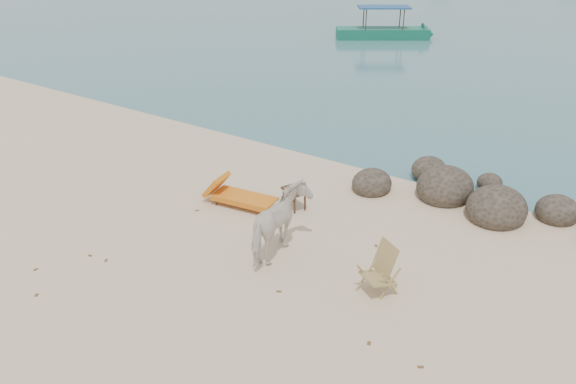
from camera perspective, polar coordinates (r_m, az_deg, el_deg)
name	(u,v)px	position (r m, az deg, el deg)	size (l,w,h in m)	color
boulders	(472,198)	(14.57, 18.21, -0.55)	(6.36, 2.82, 1.06)	#2A251C
cow	(280,226)	(11.58, -0.81, -3.44)	(0.80, 1.75, 1.48)	silver
side_table	(294,200)	(13.66, 0.63, -0.81)	(0.61, 0.40, 0.50)	#2E2112
lounge_chair	(244,196)	(13.76, -4.46, -0.43)	(1.98, 0.69, 0.60)	orange
deck_chair	(378,273)	(10.77, 9.14, -8.13)	(0.59, 0.65, 0.93)	#A48F52
boat_near	(384,12)	(33.77, 9.71, 17.61)	(5.90, 1.33, 2.88)	#14664D
dead_leaves	(196,299)	(10.88, -9.36, -10.72)	(7.79, 5.75, 0.00)	brown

